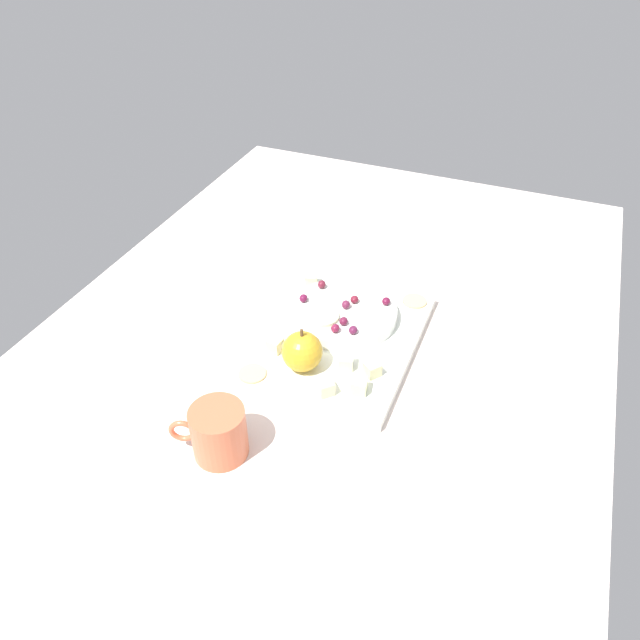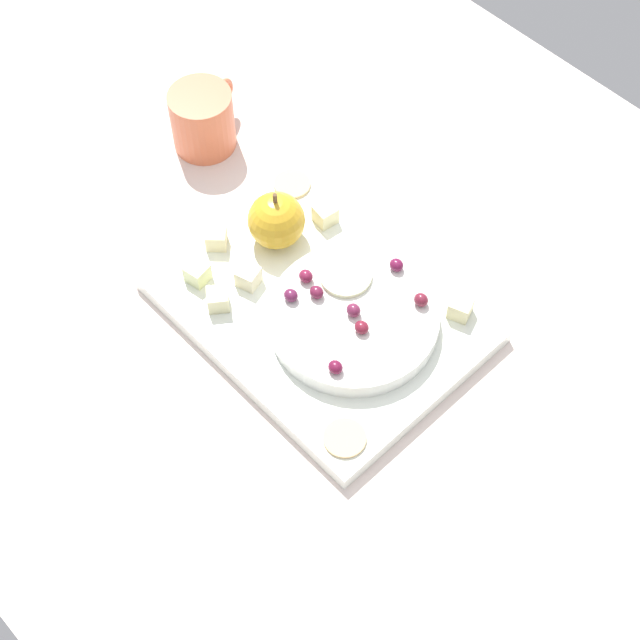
# 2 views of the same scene
# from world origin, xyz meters

# --- Properties ---
(table) EXTENTS (1.44, 0.97, 0.03)m
(table) POSITION_xyz_m (0.00, 0.00, 0.02)
(table) COLOR silver
(table) RESTS_ON ground
(platter) EXTENTS (0.34, 0.26, 0.02)m
(platter) POSITION_xyz_m (0.01, -0.04, 0.04)
(platter) COLOR white
(platter) RESTS_ON table
(serving_dish) EXTENTS (0.19, 0.19, 0.02)m
(serving_dish) POSITION_xyz_m (0.05, -0.03, 0.06)
(serving_dish) COLOR white
(serving_dish) RESTS_ON platter
(apple_whole) EXTENTS (0.07, 0.07, 0.07)m
(apple_whole) POSITION_xyz_m (-0.10, -0.01, 0.08)
(apple_whole) COLOR gold
(apple_whole) RESTS_ON platter
(apple_stem) EXTENTS (0.01, 0.01, 0.01)m
(apple_stem) POSITION_xyz_m (-0.10, -0.01, 0.12)
(apple_stem) COLOR brown
(apple_stem) RESTS_ON apple_whole
(cheese_cube_0) EXTENTS (0.03, 0.03, 0.02)m
(cheese_cube_0) POSITION_xyz_m (-0.07, -0.07, 0.06)
(cheese_cube_0) COLOR beige
(cheese_cube_0) RESTS_ON platter
(cheese_cube_1) EXTENTS (0.03, 0.03, 0.02)m
(cheese_cube_1) POSITION_xyz_m (-0.08, 0.05, 0.06)
(cheese_cube_1) COLOR beige
(cheese_cube_1) RESTS_ON platter
(cheese_cube_2) EXTENTS (0.03, 0.03, 0.02)m
(cheese_cube_2) POSITION_xyz_m (-0.07, -0.12, 0.06)
(cheese_cube_2) COLOR beige
(cheese_cube_2) RESTS_ON platter
(cheese_cube_3) EXTENTS (0.03, 0.03, 0.02)m
(cheese_cube_3) POSITION_xyz_m (-0.11, -0.11, 0.06)
(cheese_cube_3) COLOR beige
(cheese_cube_3) RESTS_ON platter
(cheese_cube_4) EXTENTS (0.03, 0.03, 0.02)m
(cheese_cube_4) POSITION_xyz_m (-0.14, -0.06, 0.06)
(cheese_cube_4) COLOR beige
(cheese_cube_4) RESTS_ON platter
(cheese_cube_5) EXTENTS (0.03, 0.03, 0.02)m
(cheese_cube_5) POSITION_xyz_m (0.12, 0.07, 0.06)
(cheese_cube_5) COLOR beige
(cheese_cube_5) RESTS_ON platter
(cracker_0) EXTENTS (0.04, 0.04, 0.00)m
(cracker_0) POSITION_xyz_m (-0.14, 0.06, 0.05)
(cracker_0) COLOR #E0BF87
(cracker_0) RESTS_ON platter
(cracker_1) EXTENTS (0.04, 0.04, 0.00)m
(cracker_1) POSITION_xyz_m (0.14, -0.13, 0.05)
(cracker_1) COLOR #E1BC82
(cracker_1) RESTS_ON platter
(grape_0) EXTENTS (0.02, 0.01, 0.01)m
(grape_0) POSITION_xyz_m (-0.02, -0.03, 0.08)
(grape_0) COLOR maroon
(grape_0) RESTS_ON serving_dish
(grape_1) EXTENTS (0.02, 0.01, 0.01)m
(grape_1) POSITION_xyz_m (0.09, -0.09, 0.08)
(grape_1) COLOR maroon
(grape_1) RESTS_ON serving_dish
(grape_2) EXTENTS (0.02, 0.01, 0.02)m
(grape_2) POSITION_xyz_m (0.09, 0.03, 0.08)
(grape_2) COLOR maroon
(grape_2) RESTS_ON serving_dish
(grape_3) EXTENTS (0.02, 0.01, 0.01)m
(grape_3) POSITION_xyz_m (0.01, -0.04, 0.08)
(grape_3) COLOR maroon
(grape_3) RESTS_ON serving_dish
(grape_4) EXTENTS (0.02, 0.01, 0.01)m
(grape_4) POSITION_xyz_m (0.07, -0.04, 0.08)
(grape_4) COLOR maroon
(grape_4) RESTS_ON serving_dish
(grape_5) EXTENTS (0.02, 0.01, 0.01)m
(grape_5) POSITION_xyz_m (0.05, -0.03, 0.08)
(grape_5) COLOR maroon
(grape_5) RESTS_ON serving_dish
(grape_6) EXTENTS (0.02, 0.01, 0.01)m
(grape_6) POSITION_xyz_m (0.04, 0.05, 0.08)
(grape_6) COLOR maroon
(grape_6) RESTS_ON serving_dish
(grape_7) EXTENTS (0.02, 0.01, 0.01)m
(grape_7) POSITION_xyz_m (-0.01, -0.06, 0.08)
(grape_7) COLOR #5F1D3F
(grape_7) RESTS_ON serving_dish
(apple_slice_0) EXTENTS (0.06, 0.06, 0.01)m
(apple_slice_0) POSITION_xyz_m (0.01, 0.00, 0.08)
(apple_slice_0) COLOR beige
(apple_slice_0) RESTS_ON serving_dish
(cup) EXTENTS (0.08, 0.11, 0.08)m
(cup) POSITION_xyz_m (-0.28, 0.04, 0.07)
(cup) COLOR #D26743
(cup) RESTS_ON table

